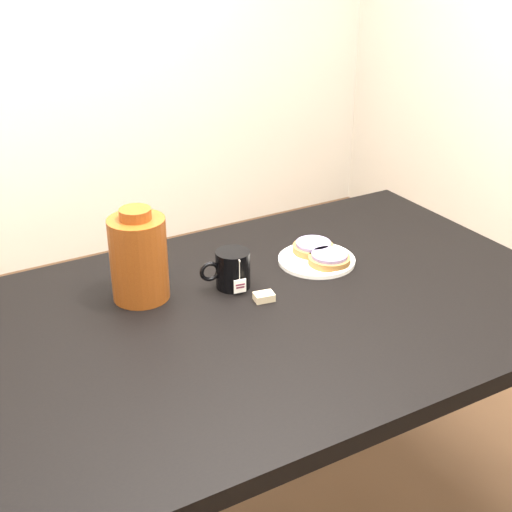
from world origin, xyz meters
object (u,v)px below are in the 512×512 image
object	(u,v)px
bagel_front	(329,259)
mug	(232,269)
bagel_back	(313,247)
teabag_pouch	(264,297)
table	(271,337)
bagel_package	(139,257)
plate	(317,259)

from	to	relation	value
bagel_front	mug	bearing A→B (deg)	173.19
bagel_back	teabag_pouch	bearing A→B (deg)	-148.64
mug	table	bearing A→B (deg)	-66.35
teabag_pouch	bagel_front	bearing A→B (deg)	15.83
bagel_back	teabag_pouch	xyz separation A→B (m)	(-0.23, -0.14, -0.01)
bagel_package	bagel_front	bearing A→B (deg)	-11.14
plate	bagel_package	size ratio (longest dim) A/B	0.89
bagel_front	bagel_package	bearing A→B (deg)	168.86
bagel_package	teabag_pouch	bearing A→B (deg)	-33.31
bagel_back	bagel_front	world-z (taller)	same
bagel_front	bagel_back	bearing A→B (deg)	87.83
teabag_pouch	bagel_back	bearing A→B (deg)	31.36
table	mug	distance (m)	0.18
plate	bagel_front	bearing A→B (deg)	-73.80
table	plate	size ratio (longest dim) A/B	7.20
table	bagel_front	size ratio (longest dim) A/B	10.86
mug	bagel_package	bearing A→B (deg)	172.02
bagel_package	table	bearing A→B (deg)	-37.74
bagel_back	teabag_pouch	world-z (taller)	bagel_back
table	bagel_back	size ratio (longest dim) A/B	10.21
teabag_pouch	table	bearing A→B (deg)	-84.73
bagel_package	mug	bearing A→B (deg)	-16.39
table	bagel_front	xyz separation A→B (m)	(0.22, 0.09, 0.11)
bagel_front	teabag_pouch	xyz separation A→B (m)	(-0.23, -0.06, -0.01)
bagel_front	mug	distance (m)	0.26
bagel_back	bagel_package	xyz separation A→B (m)	(-0.47, 0.02, 0.08)
table	bagel_back	world-z (taller)	bagel_back
table	mug	world-z (taller)	mug
bagel_back	bagel_package	size ratio (longest dim) A/B	0.63
table	mug	xyz separation A→B (m)	(-0.03, 0.12, 0.13)
table	plate	world-z (taller)	plate
bagel_back	bagel_package	bearing A→B (deg)	178.09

